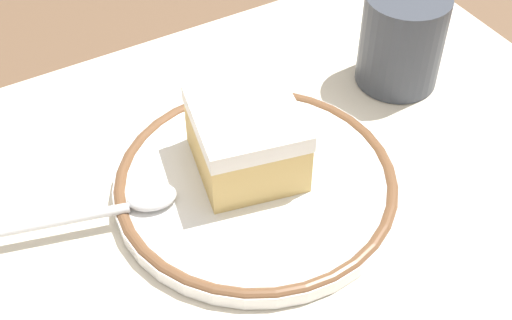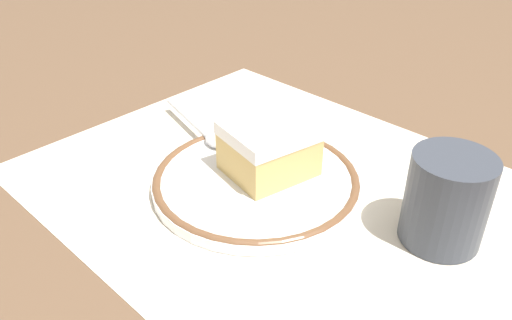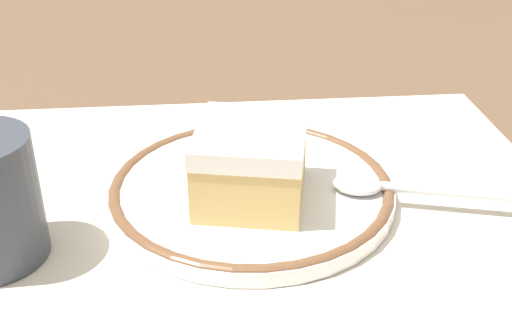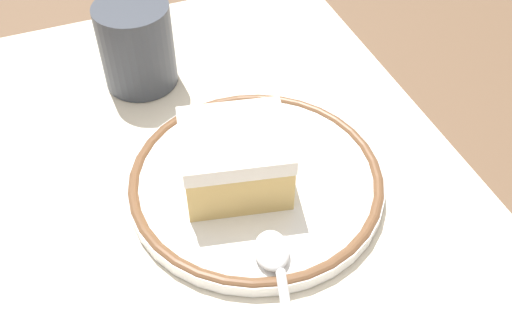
# 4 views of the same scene
# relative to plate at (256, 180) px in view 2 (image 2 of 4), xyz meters

# --- Properties ---
(ground_plane) EXTENTS (2.40, 2.40, 0.00)m
(ground_plane) POSITION_rel_plate_xyz_m (0.03, 0.02, -0.01)
(ground_plane) COLOR brown
(placemat) EXTENTS (0.53, 0.39, 0.00)m
(placemat) POSITION_rel_plate_xyz_m (0.03, 0.02, -0.01)
(placemat) COLOR beige
(placemat) RESTS_ON ground_plane
(plate) EXTENTS (0.21, 0.21, 0.01)m
(plate) POSITION_rel_plate_xyz_m (0.00, 0.00, 0.00)
(plate) COLOR white
(plate) RESTS_ON placemat
(cake_slice) EXTENTS (0.09, 0.10, 0.05)m
(cake_slice) POSITION_rel_plate_xyz_m (0.00, 0.01, 0.03)
(cake_slice) COLOR #DBB76B
(cake_slice) RESTS_ON plate
(spoon) EXTENTS (0.14, 0.05, 0.01)m
(spoon) POSITION_rel_plate_xyz_m (-0.10, 0.02, 0.01)
(spoon) COLOR silver
(spoon) RESTS_ON plate
(cup) EXTENTS (0.07, 0.07, 0.08)m
(cup) POSITION_rel_plate_xyz_m (0.17, 0.05, 0.03)
(cup) COLOR #383D47
(cup) RESTS_ON placemat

